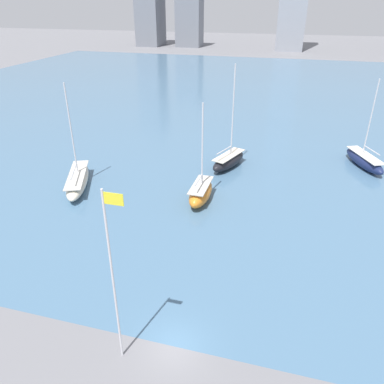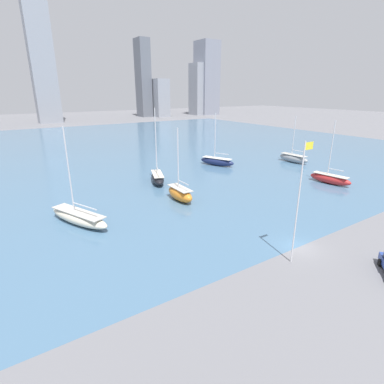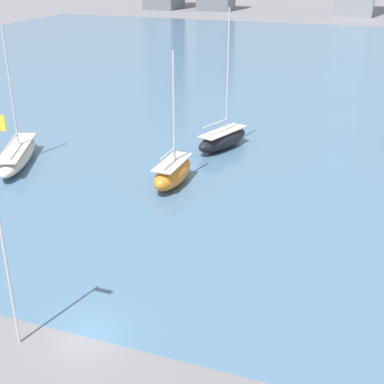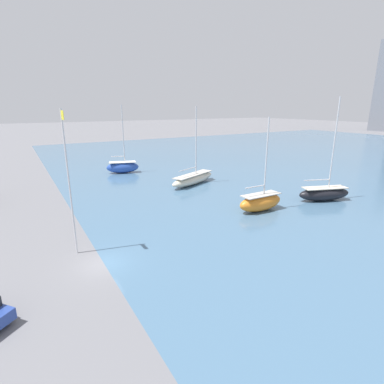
{
  "view_description": "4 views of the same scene",
  "coord_description": "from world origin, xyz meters",
  "px_view_note": "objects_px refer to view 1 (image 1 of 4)",
  "views": [
    {
      "loc": [
        5.84,
        -16.74,
        21.11
      ],
      "look_at": [
        -4.08,
        19.46,
        1.53
      ],
      "focal_mm": 35.0,
      "sensor_mm": 36.0,
      "label": 1
    },
    {
      "loc": [
        -26.32,
        -18.44,
        16.65
      ],
      "look_at": [
        -4.89,
        14.36,
        3.39
      ],
      "focal_mm": 28.0,
      "sensor_mm": 36.0,
      "label": 2
    },
    {
      "loc": [
        12.81,
        -19.28,
        18.49
      ],
      "look_at": [
        2.52,
        9.24,
        4.87
      ],
      "focal_mm": 50.0,
      "sensor_mm": 36.0,
      "label": 3
    },
    {
      "loc": [
        22.81,
        -5.05,
        12.54
      ],
      "look_at": [
        -2.72,
        10.09,
        4.05
      ],
      "focal_mm": 28.0,
      "sensor_mm": 36.0,
      "label": 4
    }
  ],
  "objects_px": {
    "sailboat_navy": "(364,160)",
    "sailboat_orange": "(201,192)",
    "flag_pole": "(113,276)",
    "sailboat_cream": "(78,180)",
    "sailboat_black": "(229,160)"
  },
  "relations": [
    {
      "from": "sailboat_black",
      "to": "sailboat_cream",
      "type": "bearing_deg",
      "value": -127.59
    },
    {
      "from": "sailboat_navy",
      "to": "sailboat_cream",
      "type": "xyz_separation_m",
      "value": [
        -35.26,
        -16.01,
        -0.06
      ]
    },
    {
      "from": "sailboat_black",
      "to": "sailboat_orange",
      "type": "bearing_deg",
      "value": -77.28
    },
    {
      "from": "flag_pole",
      "to": "sailboat_navy",
      "type": "xyz_separation_m",
      "value": [
        19.32,
        37.55,
        -5.71
      ]
    },
    {
      "from": "flag_pole",
      "to": "sailboat_orange",
      "type": "height_order",
      "value": "flag_pole"
    },
    {
      "from": "sailboat_navy",
      "to": "sailboat_orange",
      "type": "height_order",
      "value": "sailboat_navy"
    },
    {
      "from": "sailboat_orange",
      "to": "flag_pole",
      "type": "bearing_deg",
      "value": -89.09
    },
    {
      "from": "sailboat_orange",
      "to": "sailboat_cream",
      "type": "xyz_separation_m",
      "value": [
        -15.75,
        -0.35,
        -0.22
      ]
    },
    {
      "from": "sailboat_orange",
      "to": "sailboat_black",
      "type": "relative_size",
      "value": 0.83
    },
    {
      "from": "sailboat_navy",
      "to": "sailboat_black",
      "type": "bearing_deg",
      "value": 172.02
    },
    {
      "from": "sailboat_cream",
      "to": "sailboat_black",
      "type": "height_order",
      "value": "sailboat_black"
    },
    {
      "from": "sailboat_navy",
      "to": "sailboat_black",
      "type": "distance_m",
      "value": 18.9
    },
    {
      "from": "sailboat_navy",
      "to": "sailboat_black",
      "type": "xyz_separation_m",
      "value": [
        -18.18,
        -5.15,
        0.06
      ]
    },
    {
      "from": "sailboat_navy",
      "to": "sailboat_orange",
      "type": "xyz_separation_m",
      "value": [
        -19.52,
        -15.67,
        0.16
      ]
    },
    {
      "from": "flag_pole",
      "to": "sailboat_cream",
      "type": "distance_m",
      "value": 27.41
    }
  ]
}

